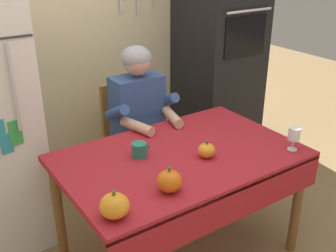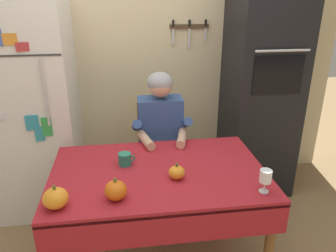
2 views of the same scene
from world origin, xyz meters
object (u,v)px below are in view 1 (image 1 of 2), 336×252
Objects in this scene: coffee_mug at (139,150)px; pumpkin_medium at (169,181)px; seated_person at (143,118)px; wine_glass at (294,135)px; wall_oven at (219,48)px; pumpkin_small at (114,206)px; chair_behind_person at (131,138)px; dining_table at (182,168)px; pumpkin_large at (207,150)px.

coffee_mug is 0.84× the size of pumpkin_medium.
seated_person is 0.57m from coffee_mug.
wall_oven is at bearing 69.43° from wine_glass.
seated_person is at bearing 52.82° from pumpkin_small.
seated_person is at bearing 57.37° from coffee_mug.
wall_oven is 1.80m from pumpkin_medium.
seated_person is 1.05m from wine_glass.
pumpkin_medium is 0.98× the size of pumpkin_small.
pumpkin_medium is (-0.86, 0.05, -0.04)m from wine_glass.
chair_behind_person is 6.47× the size of wine_glass.
dining_table is 0.69m from wine_glass.
coffee_mug is (-0.30, -0.66, 0.27)m from chair_behind_person.
dining_table is at bearing 26.65° from pumpkin_small.
seated_person is at bearing 118.50° from wine_glass.
seated_person is 9.17× the size of pumpkin_medium.
pumpkin_large reaches higher than coffee_mug.
wine_glass is 1.06× the size of pumpkin_medium.
dining_table is 0.81m from chair_behind_person.
coffee_mug is (-0.21, 0.13, 0.13)m from dining_table.
dining_table is at bearing 44.19° from pumpkin_medium.
wine_glass is at bearing -3.09° from pumpkin_medium.
seated_person reaches higher than wine_glass.
dining_table is 1.51× the size of chair_behind_person.
pumpkin_small is at bearing -127.18° from seated_person.
pumpkin_medium reaches higher than coffee_mug.
pumpkin_large is (0.01, -0.70, 0.05)m from seated_person.
pumpkin_large is (0.32, -0.22, 0.00)m from coffee_mug.
dining_table is 9.74× the size of wine_glass.
wine_glass is 1.18m from pumpkin_small.
chair_behind_person is 8.71× the size of pumpkin_large.
wall_oven is at bearing 47.00° from pumpkin_large.
wine_glass is at bearing -27.95° from dining_table.
pumpkin_medium is at bearing 176.91° from wine_glass.
dining_table is at bearing 138.19° from pumpkin_large.
coffee_mug is 0.39m from pumpkin_large.
seated_person reaches higher than pumpkin_large.
pumpkin_small is at bearing -131.66° from coffee_mug.
seated_person reaches higher than coffee_mug.
wine_glass is 1.04× the size of pumpkin_small.
coffee_mug is at bearing -114.61° from chair_behind_person.
pumpkin_large is at bearing -88.90° from seated_person.
dining_table is (-1.05, -0.92, -0.39)m from wall_oven.
dining_table is at bearing -31.17° from coffee_mug.
pumpkin_medium is at bearing 5.90° from pumpkin_small.
pumpkin_small reaches higher than pumpkin_large.
wall_oven is 1.33m from wine_glass.
pumpkin_small is (-0.70, -0.21, 0.02)m from pumpkin_large.
pumpkin_medium is (-0.06, -0.39, 0.01)m from coffee_mug.
seated_person is at bearing 67.35° from pumpkin_medium.
pumpkin_large is 0.77× the size of pumpkin_small.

